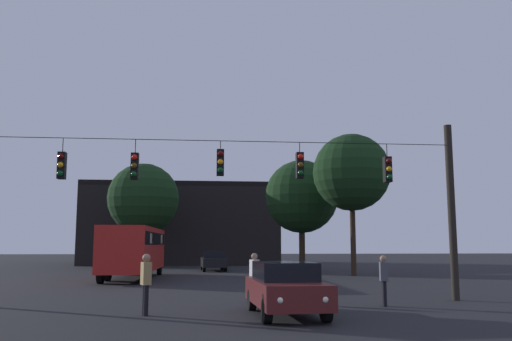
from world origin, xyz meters
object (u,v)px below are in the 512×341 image
object	(u,v)px
car_far_left	(213,260)
pedestrian_crossing_center	(384,277)
pedestrian_crossing_right	(146,280)
tree_right_far	(351,173)
car_near_right	(286,287)
pedestrian_crossing_left	(254,274)
city_bus	(135,247)
tree_behind_building	(301,197)
tree_left_silhouette	(143,199)

from	to	relation	value
car_far_left	pedestrian_crossing_center	world-z (taller)	pedestrian_crossing_center
pedestrian_crossing_right	tree_right_far	distance (m)	22.69
car_near_right	pedestrian_crossing_left	bearing A→B (deg)	98.39
city_bus	tree_right_far	size ratio (longest dim) A/B	1.18
city_bus	car_near_right	world-z (taller)	city_bus
pedestrian_crossing_center	tree_behind_building	world-z (taller)	tree_behind_building
car_near_right	city_bus	bearing A→B (deg)	110.19
pedestrian_crossing_right	tree_left_silhouette	distance (m)	31.53
city_bus	tree_behind_building	world-z (taller)	tree_behind_building
city_bus	tree_right_far	xyz separation A→B (m)	(13.90, 1.55, 4.91)
pedestrian_crossing_right	tree_left_silhouette	world-z (taller)	tree_left_silhouette
car_far_left	tree_behind_building	bearing A→B (deg)	-12.86
pedestrian_crossing_center	tree_behind_building	bearing A→B (deg)	86.27
tree_behind_building	car_near_right	bearing A→B (deg)	-101.57
car_near_right	tree_behind_building	world-z (taller)	tree_behind_building
pedestrian_crossing_left	tree_behind_building	size ratio (longest dim) A/B	0.20
car_far_left	pedestrian_crossing_left	size ratio (longest dim) A/B	2.56
pedestrian_crossing_center	car_near_right	bearing A→B (deg)	-150.86
car_near_right	tree_left_silhouette	size ratio (longest dim) A/B	0.49
car_far_left	tree_right_far	xyz separation A→B (m)	(8.98, -7.32, 5.98)
city_bus	pedestrian_crossing_left	bearing A→B (deg)	-66.89
city_bus	pedestrian_crossing_right	distance (m)	17.36
tree_right_far	city_bus	bearing A→B (deg)	-173.62
pedestrian_crossing_left	tree_left_silhouette	bearing A→B (deg)	104.21
pedestrian_crossing_left	pedestrian_crossing_center	xyz separation A→B (m)	(4.15, -1.70, -0.04)
car_near_right	tree_left_silhouette	xyz separation A→B (m)	(-7.55, 31.35, 5.11)
pedestrian_crossing_left	pedestrian_crossing_right	distance (m)	4.79
pedestrian_crossing_center	car_far_left	bearing A→B (deg)	101.92
car_far_left	pedestrian_crossing_center	size ratio (longest dim) A/B	2.65
pedestrian_crossing_right	pedestrian_crossing_left	bearing A→B (deg)	43.64
city_bus	car_near_right	bearing A→B (deg)	-69.81
pedestrian_crossing_left	pedestrian_crossing_right	world-z (taller)	pedestrian_crossing_right
car_near_right	tree_behind_building	xyz separation A→B (m)	(5.10, 24.93, 4.85)
city_bus	tree_left_silhouette	size ratio (longest dim) A/B	1.23
car_far_left	pedestrian_crossing_right	bearing A→B (deg)	-95.41
city_bus	pedestrian_crossing_center	distance (m)	18.56
city_bus	pedestrian_crossing_center	size ratio (longest dim) A/B	6.64
car_near_right	tree_behind_building	distance (m)	25.91
pedestrian_crossing_center	tree_right_far	world-z (taller)	tree_right_far
pedestrian_crossing_right	tree_behind_building	world-z (taller)	tree_behind_building
tree_left_silhouette	pedestrian_crossing_left	bearing A→B (deg)	-75.79
pedestrian_crossing_left	city_bus	bearing A→B (deg)	113.11
pedestrian_crossing_center	pedestrian_crossing_right	size ratio (longest dim) A/B	0.95
car_far_left	pedestrian_crossing_left	bearing A→B (deg)	-87.47
car_far_left	tree_left_silhouette	size ratio (longest dim) A/B	0.49
city_bus	pedestrian_crossing_right	size ratio (longest dim) A/B	6.29
pedestrian_crossing_left	pedestrian_crossing_center	bearing A→B (deg)	-22.31
car_far_left	pedestrian_crossing_right	world-z (taller)	pedestrian_crossing_right
car_near_right	car_far_left	distance (m)	26.50
pedestrian_crossing_right	tree_right_far	bearing A→B (deg)	58.55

